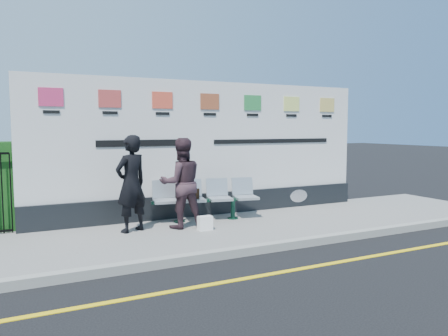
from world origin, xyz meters
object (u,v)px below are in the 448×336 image
Objects in this scene: billboard at (208,157)px; woman_right at (181,183)px; woman_left at (131,184)px; bench at (207,209)px.

billboard reaches higher than woman_right.
billboard is at bearing -131.47° from woman_right.
billboard is 1.51m from woman_right.
woman_right is (0.97, -0.10, -0.03)m from woman_left.
bench is (-0.32, -0.60, -1.06)m from billboard.
woman_left is at bearing -1.43° from woman_right.
billboard is 4.51× the size of woman_right.
bench is 1.22× the size of woman_left.
woman_left is at bearing -155.72° from billboard.
billboard is at bearing -179.26° from woman_left.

